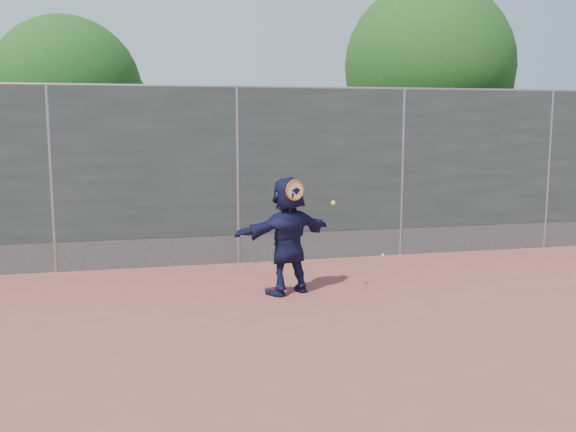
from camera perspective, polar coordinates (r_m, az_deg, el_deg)
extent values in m
plane|color=#9E4C42|center=(7.85, -0.39, -9.62)|extent=(80.00, 80.00, 0.00)
imported|color=#15163A|center=(9.05, 0.00, -1.74)|extent=(1.62, 1.02, 1.67)
sphere|color=#BDE933|center=(11.70, 8.43, -3.49)|extent=(0.07, 0.07, 0.07)
cube|color=#38423D|center=(10.93, -4.51, 4.83)|extent=(20.00, 0.04, 2.50)
cube|color=slate|center=(11.12, -4.42, -2.91)|extent=(20.00, 0.03, 0.50)
cylinder|color=gray|center=(10.92, -4.58, 11.38)|extent=(20.00, 0.05, 0.05)
cylinder|color=gray|center=(10.90, -20.29, 3.00)|extent=(0.06, 0.06, 3.00)
cylinder|color=gray|center=(10.95, -4.49, 3.52)|extent=(0.06, 0.06, 3.00)
cylinder|color=gray|center=(11.78, 10.11, 3.76)|extent=(0.06, 0.06, 3.00)
cylinder|color=gray|center=(13.26, 22.13, 3.78)|extent=(0.06, 0.06, 3.00)
torus|color=#E14E15|center=(8.77, 0.62, 2.31)|extent=(0.29, 0.12, 0.29)
cylinder|color=beige|center=(8.77, 0.62, 2.31)|extent=(0.24, 0.09, 0.25)
cylinder|color=black|center=(8.80, 0.27, 1.02)|extent=(0.07, 0.13, 0.33)
sphere|color=#BDE933|center=(8.86, 4.04, 1.15)|extent=(0.07, 0.07, 0.07)
cylinder|color=#382314|center=(14.41, 12.12, 3.74)|extent=(0.28, 0.28, 2.60)
sphere|color=#23561C|center=(14.41, 12.41, 12.85)|extent=(3.60, 3.60, 3.60)
sphere|color=#23561C|center=(14.89, 14.57, 11.24)|extent=(2.52, 2.52, 2.52)
cylinder|color=#382314|center=(13.91, -18.74, 2.49)|extent=(0.28, 0.28, 2.20)
sphere|color=#23561C|center=(13.86, -19.12, 10.43)|extent=(3.00, 3.00, 3.00)
sphere|color=#23561C|center=(14.00, -16.50, 9.29)|extent=(2.10, 2.10, 2.10)
cone|color=#387226|center=(11.07, -3.03, -3.58)|extent=(0.03, 0.03, 0.26)
cone|color=#387226|center=(11.14, -1.53, -3.39)|extent=(0.03, 0.03, 0.30)
cone|color=#387226|center=(11.00, -4.81, -3.78)|extent=(0.03, 0.03, 0.22)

